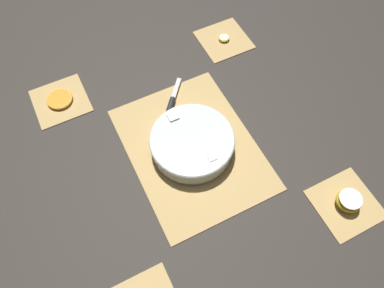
{
  "coord_description": "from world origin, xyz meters",
  "views": [
    {
      "loc": [
        0.49,
        -0.24,
        0.99
      ],
      "look_at": [
        0.0,
        0.0,
        0.03
      ],
      "focal_mm": 35.0,
      "sensor_mm": 36.0,
      "label": 1
    }
  ],
  "objects_px": {
    "orange_slice_whole": "(60,99)",
    "banana_coin_single": "(224,38)",
    "fruit_salad_bowl": "(192,142)",
    "paring_knife": "(171,103)",
    "apple_half": "(349,201)"
  },
  "relations": [
    {
      "from": "apple_half",
      "to": "paring_knife",
      "type": "bearing_deg",
      "value": -150.71
    },
    {
      "from": "orange_slice_whole",
      "to": "apple_half",
      "type": "bearing_deg",
      "value": 40.96
    },
    {
      "from": "fruit_salad_bowl",
      "to": "paring_knife",
      "type": "xyz_separation_m",
      "value": [
        -0.17,
        0.01,
        -0.02
      ]
    },
    {
      "from": "orange_slice_whole",
      "to": "banana_coin_single",
      "type": "relative_size",
      "value": 2.12
    },
    {
      "from": "fruit_salad_bowl",
      "to": "banana_coin_single",
      "type": "bearing_deg",
      "value": 139.01
    },
    {
      "from": "fruit_salad_bowl",
      "to": "banana_coin_single",
      "type": "relative_size",
      "value": 6.38
    },
    {
      "from": "apple_half",
      "to": "banana_coin_single",
      "type": "distance_m",
      "value": 0.7
    },
    {
      "from": "apple_half",
      "to": "orange_slice_whole",
      "type": "xyz_separation_m",
      "value": [
        -0.7,
        -0.61,
        -0.01
      ]
    },
    {
      "from": "apple_half",
      "to": "banana_coin_single",
      "type": "bearing_deg",
      "value": 180.0
    },
    {
      "from": "banana_coin_single",
      "to": "orange_slice_whole",
      "type": "bearing_deg",
      "value": -90.0
    },
    {
      "from": "fruit_salad_bowl",
      "to": "orange_slice_whole",
      "type": "xyz_separation_m",
      "value": [
        -0.35,
        -0.3,
        -0.03
      ]
    },
    {
      "from": "orange_slice_whole",
      "to": "banana_coin_single",
      "type": "height_order",
      "value": "orange_slice_whole"
    },
    {
      "from": "paring_knife",
      "to": "banana_coin_single",
      "type": "xyz_separation_m",
      "value": [
        -0.18,
        0.29,
        -0.0
      ]
    },
    {
      "from": "paring_knife",
      "to": "orange_slice_whole",
      "type": "bearing_deg",
      "value": -119.58
    },
    {
      "from": "fruit_salad_bowl",
      "to": "apple_half",
      "type": "bearing_deg",
      "value": 40.93
    }
  ]
}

